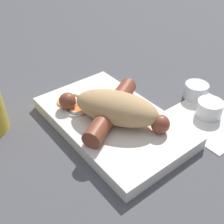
{
  "coord_description": "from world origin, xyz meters",
  "views": [
    {
      "loc": [
        -0.3,
        0.23,
        0.32
      ],
      "look_at": [
        0.0,
        0.0,
        0.03
      ],
      "focal_mm": 45.0,
      "sensor_mm": 36.0,
      "label": 1
    }
  ],
  "objects_px": {
    "bread_roll": "(117,107)",
    "condiment_cup_far": "(196,92)",
    "sausage": "(111,112)",
    "condiment_cup_near": "(209,109)",
    "food_tray": "(112,122)"
  },
  "relations": [
    {
      "from": "sausage",
      "to": "condiment_cup_near",
      "type": "bearing_deg",
      "value": -116.1
    },
    {
      "from": "food_tray",
      "to": "bread_roll",
      "type": "relative_size",
      "value": 1.72
    },
    {
      "from": "condiment_cup_near",
      "to": "sausage",
      "type": "bearing_deg",
      "value": 63.9
    },
    {
      "from": "bread_roll",
      "to": "condiment_cup_far",
      "type": "distance_m",
      "value": 0.19
    },
    {
      "from": "sausage",
      "to": "condiment_cup_far",
      "type": "height_order",
      "value": "sausage"
    },
    {
      "from": "sausage",
      "to": "condiment_cup_far",
      "type": "relative_size",
      "value": 3.76
    },
    {
      "from": "sausage",
      "to": "condiment_cup_near",
      "type": "height_order",
      "value": "sausage"
    },
    {
      "from": "bread_roll",
      "to": "sausage",
      "type": "xyz_separation_m",
      "value": [
        0.01,
        0.01,
        -0.01
      ]
    },
    {
      "from": "bread_roll",
      "to": "condiment_cup_far",
      "type": "bearing_deg",
      "value": -96.32
    },
    {
      "from": "food_tray",
      "to": "condiment_cup_far",
      "type": "distance_m",
      "value": 0.19
    },
    {
      "from": "sausage",
      "to": "bread_roll",
      "type": "bearing_deg",
      "value": -137.28
    },
    {
      "from": "bread_roll",
      "to": "sausage",
      "type": "height_order",
      "value": "bread_roll"
    },
    {
      "from": "bread_roll",
      "to": "condiment_cup_near",
      "type": "xyz_separation_m",
      "value": [
        -0.07,
        -0.16,
        -0.03
      ]
    },
    {
      "from": "condiment_cup_near",
      "to": "condiment_cup_far",
      "type": "relative_size",
      "value": 1.0
    },
    {
      "from": "condiment_cup_far",
      "to": "bread_roll",
      "type": "bearing_deg",
      "value": 83.68
    }
  ]
}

